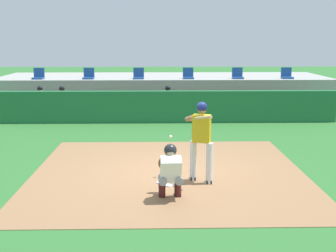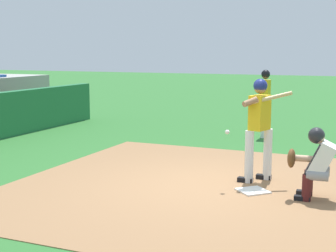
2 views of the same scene
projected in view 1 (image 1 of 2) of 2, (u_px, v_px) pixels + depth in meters
name	position (u px, v px, depth m)	size (l,w,h in m)	color
ground_plane	(169.00, 173.00, 10.71)	(80.00, 80.00, 0.00)	#2D6B2D
dirt_infield	(169.00, 173.00, 10.71)	(6.40, 6.40, 0.01)	#936B47
home_plate	(170.00, 182.00, 9.92)	(0.44, 0.44, 0.02)	white
batter_at_plate	(201.00, 137.00, 9.82)	(0.61, 0.85, 1.80)	silver
catcher_crouched	(170.00, 169.00, 8.87)	(0.50, 1.78, 1.13)	gray
dugout_wall	(164.00, 107.00, 16.97)	(13.00, 0.30, 1.20)	#1E6638
dugout_bench	(164.00, 112.00, 18.02)	(11.80, 0.44, 0.45)	olive
dugout_player_0	(40.00, 102.00, 17.67)	(0.49, 0.70, 1.30)	#939399
dugout_player_1	(62.00, 102.00, 17.69)	(0.49, 0.70, 1.30)	#939399
dugout_player_2	(168.00, 102.00, 17.79)	(0.49, 0.70, 1.30)	#939399
stands_platform	(163.00, 91.00, 21.27)	(15.00, 4.40, 1.40)	#9E9E99
stadium_seat_0	(39.00, 76.00, 19.49)	(0.46, 0.46, 0.48)	#1E478C
stadium_seat_1	(89.00, 76.00, 19.54)	(0.46, 0.46, 0.48)	#1E478C
stadium_seat_2	(139.00, 76.00, 19.59)	(0.46, 0.46, 0.48)	#1E478C
stadium_seat_3	(188.00, 76.00, 19.64)	(0.46, 0.46, 0.48)	#1E478C
stadium_seat_4	(238.00, 76.00, 19.69)	(0.46, 0.46, 0.48)	#1E478C
stadium_seat_5	(287.00, 75.00, 19.73)	(0.46, 0.46, 0.48)	#1E478C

